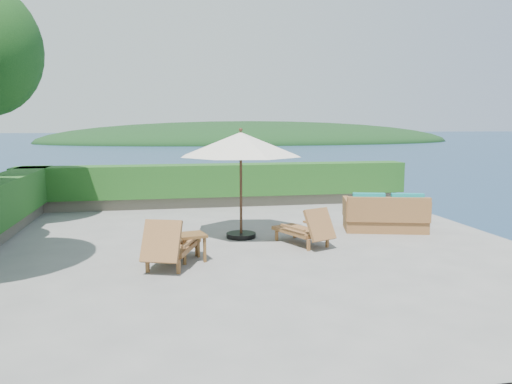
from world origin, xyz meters
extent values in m
plane|color=gray|center=(0.00, 0.00, 0.00)|extent=(12.00, 12.00, 0.00)
cube|color=#524A41|center=(0.00, 0.00, -1.55)|extent=(12.00, 12.00, 3.00)
plane|color=#152642|center=(0.00, 0.00, -3.00)|extent=(600.00, 600.00, 0.00)
ellipsoid|color=black|center=(25.00, 140.00, -3.00)|extent=(126.00, 57.60, 12.60)
cube|color=#676152|center=(0.00, 5.60, 0.18)|extent=(12.00, 0.60, 0.36)
cube|color=#154A18|center=(0.00, 5.60, 0.85)|extent=(12.40, 0.90, 1.00)
cylinder|color=black|center=(-0.01, 1.03, 0.05)|extent=(0.84, 0.84, 0.11)
cylinder|color=#382214|center=(-0.01, 1.03, 1.23)|extent=(0.08, 0.08, 2.46)
cone|color=beige|center=(-0.01, 1.03, 2.18)|extent=(3.49, 3.49, 0.54)
sphere|color=#382214|center=(-0.01, 1.03, 2.51)|extent=(0.11, 0.11, 0.09)
cube|color=#925F35|center=(-2.09, -1.38, 0.13)|extent=(0.08, 0.08, 0.27)
cube|color=#925F35|center=(-1.55, -1.57, 0.13)|extent=(0.08, 0.08, 0.27)
cube|color=#925F35|center=(-1.69, -0.21, 0.13)|extent=(0.08, 0.08, 0.27)
cube|color=#925F35|center=(-1.14, -0.40, 0.13)|extent=(0.08, 0.08, 0.27)
cube|color=#925F35|center=(-1.58, -0.79, 0.31)|extent=(1.08, 1.48, 0.09)
cube|color=#925F35|center=(-1.84, -1.52, 0.60)|extent=(0.78, 0.63, 0.72)
cube|color=#925F35|center=(-1.98, -0.87, 0.46)|extent=(0.35, 0.84, 0.05)
cube|color=#925F35|center=(-1.32, -1.10, 0.46)|extent=(0.35, 0.84, 0.05)
cube|color=#925F35|center=(1.18, -0.46, 0.12)|extent=(0.07, 0.07, 0.24)
cube|color=#925F35|center=(1.66, -0.25, 0.12)|extent=(0.07, 0.07, 0.24)
cube|color=#925F35|center=(0.74, 0.58, 0.12)|extent=(0.07, 0.07, 0.24)
cube|color=#925F35|center=(1.22, 0.78, 0.12)|extent=(0.07, 0.07, 0.24)
cube|color=#925F35|center=(1.16, 0.25, 0.28)|extent=(1.05, 1.36, 0.08)
cube|color=#925F35|center=(1.44, -0.39, 0.54)|extent=(0.72, 0.61, 0.65)
cube|color=#925F35|center=(0.94, -0.05, 0.42)|extent=(0.37, 0.75, 0.05)
cube|color=#925F35|center=(1.53, 0.20, 0.42)|extent=(0.37, 0.75, 0.05)
cube|color=brown|center=(-1.41, -1.01, 0.24)|extent=(0.06, 0.06, 0.49)
cube|color=brown|center=(-1.03, -0.91, 0.24)|extent=(0.06, 0.06, 0.49)
cube|color=brown|center=(-1.51, -0.62, 0.24)|extent=(0.06, 0.06, 0.49)
cube|color=brown|center=(-1.12, -0.53, 0.24)|extent=(0.06, 0.06, 0.49)
cube|color=brown|center=(-1.27, -0.77, 0.51)|extent=(0.61, 0.61, 0.06)
cube|color=#925F35|center=(3.64, 1.16, 0.22)|extent=(2.15, 1.46, 0.44)
cube|color=#925F35|center=(3.52, 0.72, 0.60)|extent=(1.94, 0.66, 0.60)
cube|color=#925F35|center=(2.73, 1.40, 0.55)|extent=(0.38, 0.98, 0.49)
cube|color=#925F35|center=(4.54, 0.91, 0.55)|extent=(0.38, 0.98, 0.49)
cube|color=#118082|center=(3.21, 1.33, 0.54)|extent=(1.03, 0.98, 0.20)
cube|color=#118082|center=(4.09, 1.09, 0.54)|extent=(1.03, 0.98, 0.20)
cube|color=#118082|center=(3.10, 0.94, 0.79)|extent=(0.78, 0.35, 0.39)
cube|color=#118082|center=(3.99, 0.70, 0.79)|extent=(0.78, 0.35, 0.39)
camera|label=1|loc=(-1.79, -10.25, 2.65)|focal=35.00mm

